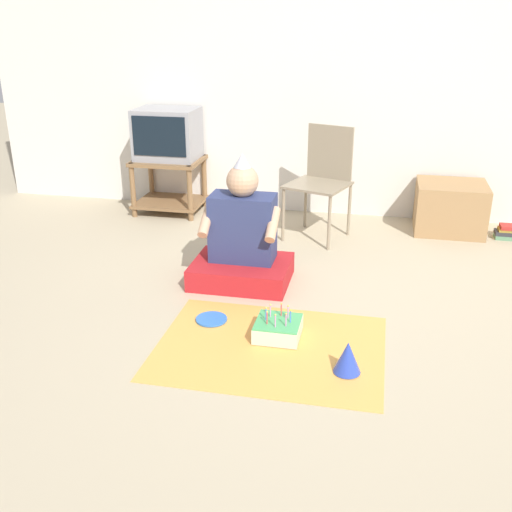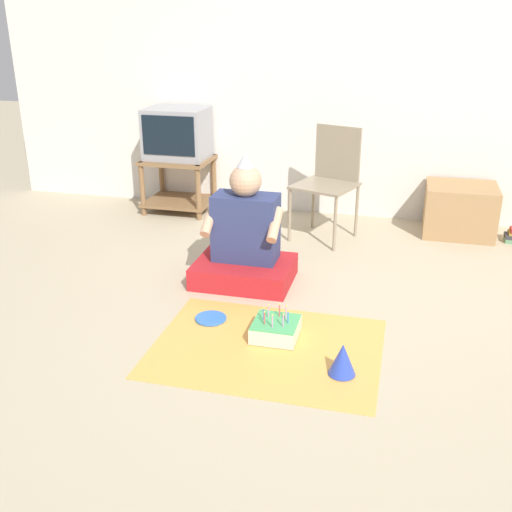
# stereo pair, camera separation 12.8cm
# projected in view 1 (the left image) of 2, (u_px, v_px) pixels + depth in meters

# --- Properties ---
(ground_plane) EXTENTS (16.00, 16.00, 0.00)m
(ground_plane) POSITION_uv_depth(u_px,v_px,m) (317.00, 341.00, 3.20)
(ground_plane) COLOR tan
(wall_back) EXTENTS (6.40, 0.06, 2.55)m
(wall_back) POSITION_uv_depth(u_px,v_px,m) (356.00, 61.00, 4.80)
(wall_back) COLOR silver
(wall_back) RESTS_ON ground_plane
(tv_stand) EXTENTS (0.57, 0.49, 0.47)m
(tv_stand) POSITION_uv_depth(u_px,v_px,m) (169.00, 180.00, 5.22)
(tv_stand) COLOR olive
(tv_stand) RESTS_ON ground_plane
(tv) EXTENTS (0.51, 0.41, 0.42)m
(tv) POSITION_uv_depth(u_px,v_px,m) (167.00, 134.00, 5.08)
(tv) COLOR #99999E
(tv) RESTS_ON tv_stand
(folding_chair) EXTENTS (0.53, 0.53, 0.85)m
(folding_chair) POSITION_uv_depth(u_px,v_px,m) (323.00, 175.00, 4.57)
(folding_chair) COLOR gray
(folding_chair) RESTS_ON ground_plane
(cardboard_box_stack) EXTENTS (0.54, 0.48, 0.39)m
(cardboard_box_stack) POSITION_uv_depth(u_px,v_px,m) (450.00, 207.00, 4.77)
(cardboard_box_stack) COLOR #A87F51
(cardboard_box_stack) RESTS_ON ground_plane
(book_pile) EXTENTS (0.20, 0.12, 0.11)m
(book_pile) POSITION_uv_depth(u_px,v_px,m) (508.00, 232.00, 4.65)
(book_pile) COLOR #60936B
(book_pile) RESTS_ON ground_plane
(person_seated) EXTENTS (0.62, 0.48, 0.84)m
(person_seated) POSITION_uv_depth(u_px,v_px,m) (242.00, 243.00, 3.84)
(person_seated) COLOR red
(person_seated) RESTS_ON ground_plane
(party_cloth) EXTENTS (1.18, 0.91, 0.01)m
(party_cloth) POSITION_uv_depth(u_px,v_px,m) (270.00, 347.00, 3.14)
(party_cloth) COLOR #EFA84C
(party_cloth) RESTS_ON ground_plane
(birthday_cake) EXTENTS (0.24, 0.24, 0.17)m
(birthday_cake) POSITION_uv_depth(u_px,v_px,m) (278.00, 329.00, 3.22)
(birthday_cake) COLOR #F4E0C6
(birthday_cake) RESTS_ON party_cloth
(party_hat_blue) EXTENTS (0.13, 0.13, 0.16)m
(party_hat_blue) POSITION_uv_depth(u_px,v_px,m) (348.00, 357.00, 2.89)
(party_hat_blue) COLOR blue
(party_hat_blue) RESTS_ON party_cloth
(paper_plate) EXTENTS (0.18, 0.18, 0.01)m
(paper_plate) POSITION_uv_depth(u_px,v_px,m) (211.00, 319.00, 3.41)
(paper_plate) COLOR blue
(paper_plate) RESTS_ON party_cloth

